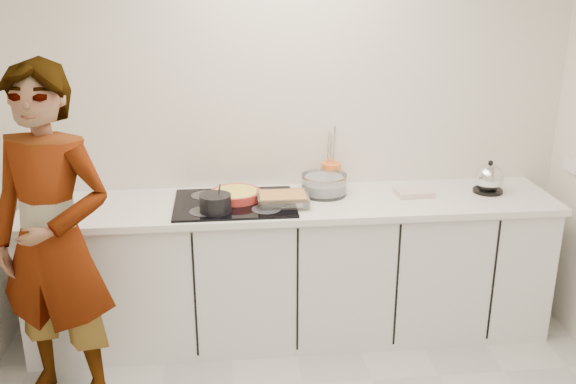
{
  "coord_description": "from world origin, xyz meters",
  "views": [
    {
      "loc": [
        -0.4,
        -2.36,
        2.25
      ],
      "look_at": [
        -0.05,
        1.05,
        1.05
      ],
      "focal_mm": 40.0,
      "sensor_mm": 36.0,
      "label": 1
    }
  ],
  "objects": [
    {
      "name": "mixing_bowl",
      "position": [
        0.21,
        1.38,
        0.97
      ],
      "size": [
        0.31,
        0.31,
        0.13
      ],
      "color": "silver",
      "rests_on": "countertop"
    },
    {
      "name": "base_cabinets",
      "position": [
        0.0,
        1.28,
        0.43
      ],
      "size": [
        3.2,
        0.58,
        0.87
      ],
      "primitive_type": "cube",
      "color": "white",
      "rests_on": "floor"
    },
    {
      "name": "hob",
      "position": [
        -0.35,
        1.26,
        0.92
      ],
      "size": [
        0.72,
        0.54,
        0.01
      ],
      "primitive_type": "cube",
      "color": "black",
      "rests_on": "countertop"
    },
    {
      "name": "kettle",
      "position": [
        1.25,
        1.32,
        1.0
      ],
      "size": [
        0.24,
        0.24,
        0.21
      ],
      "color": "black",
      "rests_on": "countertop"
    },
    {
      "name": "baking_dish",
      "position": [
        -0.07,
        1.21,
        0.96
      ],
      "size": [
        0.3,
        0.22,
        0.06
      ],
      "color": "silver",
      "rests_on": "hob"
    },
    {
      "name": "cook",
      "position": [
        -1.29,
        0.75,
        0.93
      ],
      "size": [
        0.79,
        0.64,
        1.85
      ],
      "primitive_type": "imported",
      "rotation": [
        0.0,
        0.0,
        -0.34
      ],
      "color": "white",
      "rests_on": "floor"
    },
    {
      "name": "tart_dish",
      "position": [
        -0.34,
        1.32,
        0.95
      ],
      "size": [
        0.32,
        0.32,
        0.05
      ],
      "color": "#BA3329",
      "rests_on": "hob"
    },
    {
      "name": "wall_back",
      "position": [
        0.0,
        1.6,
        1.3
      ],
      "size": [
        3.6,
        0.0,
        2.6
      ],
      "primitive_type": "cube",
      "color": "silver",
      "rests_on": "ground"
    },
    {
      "name": "utensil_crock",
      "position": [
        0.28,
        1.54,
        0.99
      ],
      "size": [
        0.14,
        0.14,
        0.15
      ],
      "primitive_type": "cylinder",
      "rotation": [
        0.0,
        0.0,
        0.12
      ],
      "color": "orange",
      "rests_on": "countertop"
    },
    {
      "name": "saucepan",
      "position": [
        -0.46,
        1.11,
        0.98
      ],
      "size": [
        0.21,
        0.21,
        0.17
      ],
      "color": "black",
      "rests_on": "hob"
    },
    {
      "name": "tea_towel",
      "position": [
        0.77,
        1.31,
        0.93
      ],
      "size": [
        0.23,
        0.17,
        0.04
      ],
      "primitive_type": "cube",
      "rotation": [
        0.0,
        0.0,
        0.06
      ],
      "color": "white",
      "rests_on": "countertop"
    },
    {
      "name": "countertop",
      "position": [
        0.0,
        1.28,
        0.89
      ],
      "size": [
        3.24,
        0.64,
        0.04
      ],
      "primitive_type": "cube",
      "color": "white",
      "rests_on": "base_cabinets"
    }
  ]
}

